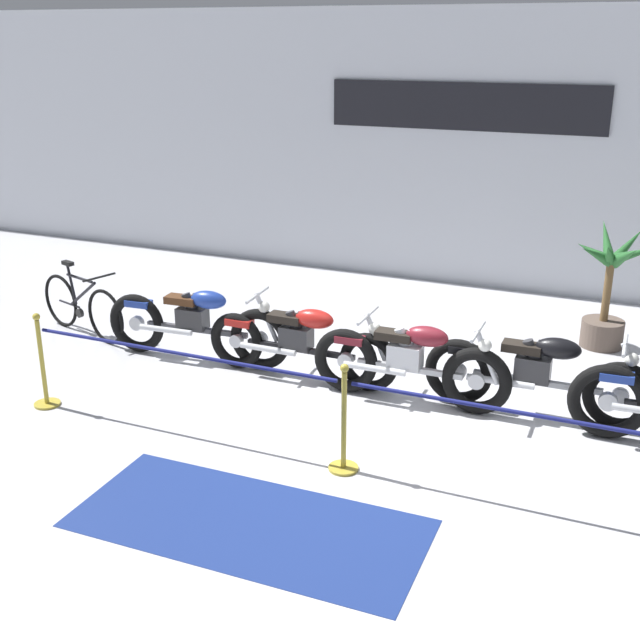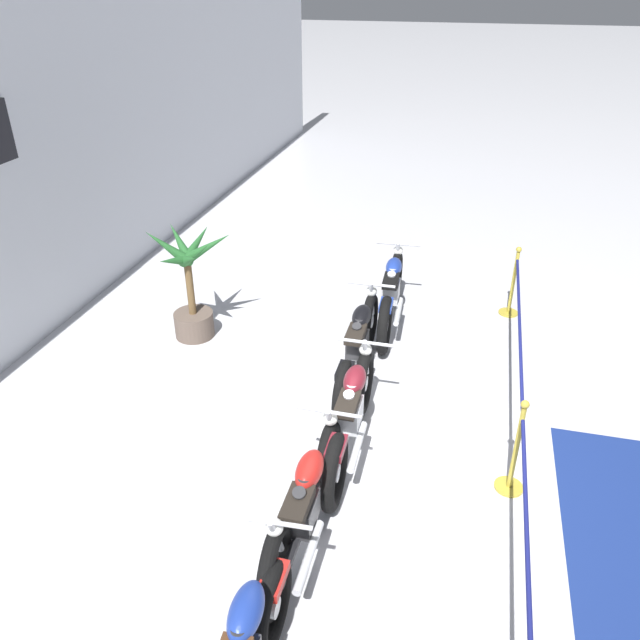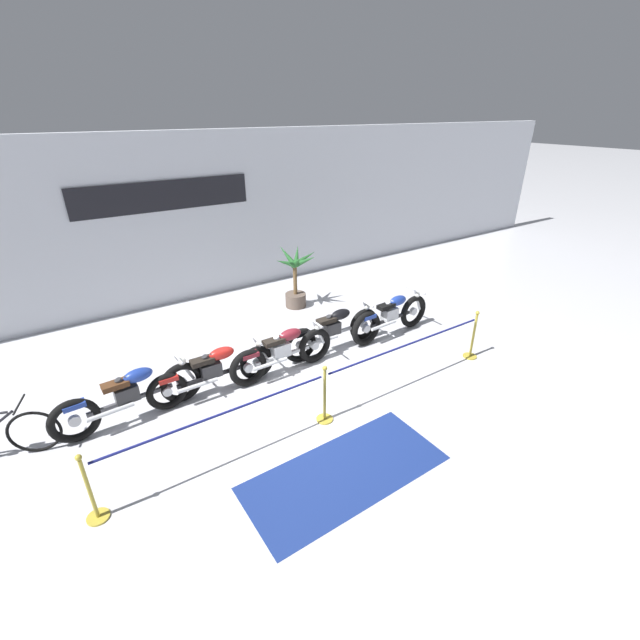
% 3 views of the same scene
% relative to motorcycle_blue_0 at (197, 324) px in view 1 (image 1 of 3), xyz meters
% --- Properties ---
extents(ground_plane, '(120.00, 120.00, 0.00)m').
position_rel_motorcycle_blue_0_xyz_m(ground_plane, '(2.75, -0.59, -0.47)').
color(ground_plane, silver).
extents(back_wall, '(28.00, 0.29, 4.20)m').
position_rel_motorcycle_blue_0_xyz_m(back_wall, '(2.74, 4.54, 1.63)').
color(back_wall, silver).
rests_on(back_wall, ground).
extents(motorcycle_blue_0, '(2.44, 0.62, 0.96)m').
position_rel_motorcycle_blue_0_xyz_m(motorcycle_blue_0, '(0.00, 0.00, 0.00)').
color(motorcycle_blue_0, black).
rests_on(motorcycle_blue_0, ground).
extents(motorcycle_red_1, '(2.37, 0.62, 0.92)m').
position_rel_motorcycle_blue_0_xyz_m(motorcycle_red_1, '(1.40, -0.03, -0.02)').
color(motorcycle_red_1, black).
rests_on(motorcycle_red_1, ground).
extents(motorcycle_maroon_2, '(2.21, 0.62, 0.95)m').
position_rel_motorcycle_blue_0_xyz_m(motorcycle_maroon_2, '(2.74, -0.13, -0.01)').
color(motorcycle_maroon_2, black).
rests_on(motorcycle_maroon_2, ground).
extents(motorcycle_black_3, '(2.39, 0.62, 0.95)m').
position_rel_motorcycle_blue_0_xyz_m(motorcycle_black_3, '(4.06, 0.06, -0.01)').
color(motorcycle_black_3, black).
rests_on(motorcycle_black_3, ground).
extents(bicycle, '(1.69, 0.65, 0.97)m').
position_rel_motorcycle_blue_0_xyz_m(bicycle, '(-1.87, 0.16, -0.08)').
color(bicycle, black).
rests_on(bicycle, ground).
extents(potted_palm_left_of_row, '(1.09, 1.05, 1.63)m').
position_rel_motorcycle_blue_0_xyz_m(potted_palm_left_of_row, '(4.54, 2.44, 0.26)').
color(potted_palm_left_of_row, brown).
rests_on(potted_palm_left_of_row, ground).
extents(stanchion_far_left, '(7.18, 0.28, 1.05)m').
position_rel_motorcycle_blue_0_xyz_m(stanchion_far_left, '(1.45, -1.75, 0.22)').
color(stanchion_far_left, gold).
rests_on(stanchion_far_left, ground).
extents(stanchion_mid_left, '(0.28, 0.28, 1.05)m').
position_rel_motorcycle_blue_0_xyz_m(stanchion_mid_left, '(2.61, -1.75, -0.11)').
color(stanchion_mid_left, gold).
rests_on(stanchion_mid_left, ground).
extents(floor_banner, '(2.95, 1.33, 0.01)m').
position_rel_motorcycle_blue_0_xyz_m(floor_banner, '(2.22, -2.87, -0.47)').
color(floor_banner, navy).
rests_on(floor_banner, ground).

